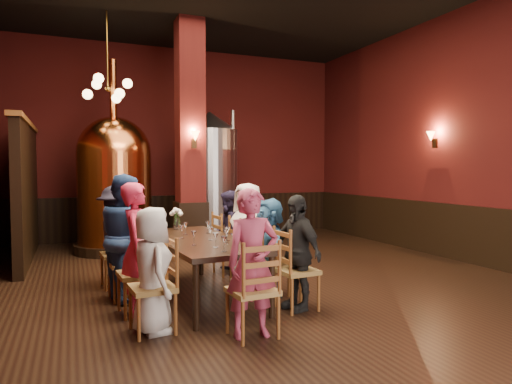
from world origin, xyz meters
name	(u,v)px	position (x,y,z in m)	size (l,w,h in m)	color
room	(260,125)	(0.00, 0.00, 2.25)	(10.00, 10.02, 4.50)	black
wainscot_right	(470,234)	(3.96, 0.00, 0.50)	(0.08, 9.90, 1.00)	black
wainscot_back	(181,216)	(0.00, 4.96, 0.50)	(7.90, 0.08, 1.00)	black
column	(190,137)	(-0.30, 2.80, 2.25)	(0.58, 0.58, 4.50)	#48110F
partition	(26,194)	(-3.20, 3.20, 1.20)	(0.22, 3.50, 2.40)	black
pendant_cluster	(108,89)	(-1.80, 2.90, 3.10)	(0.90, 0.90, 1.70)	#A57226
sconce_wall	(435,139)	(3.90, 0.80, 2.20)	(0.20, 0.20, 0.36)	black
sconce_column	(194,139)	(-0.30, 2.50, 2.20)	(0.20, 0.20, 0.36)	black
dining_table	(199,244)	(-0.96, -0.26, 0.69)	(1.19, 2.47, 0.75)	black
chair_0	(152,287)	(-1.72, -1.32, 0.46)	(0.46, 0.46, 0.92)	brown
person_0	(152,270)	(-1.72, -1.32, 0.63)	(0.62, 0.40, 1.27)	silver
chair_1	(138,273)	(-1.78, -0.65, 0.46)	(0.46, 0.46, 0.92)	brown
person_1	(137,248)	(-1.78, -0.65, 0.75)	(0.54, 0.36, 1.49)	#CA2245
chair_2	(126,263)	(-1.83, 0.01, 0.46)	(0.46, 0.46, 0.92)	brown
person_2	(126,236)	(-1.83, 0.01, 0.79)	(0.77, 0.38, 1.59)	navy
chair_3	(117,254)	(-1.88, 0.67, 0.46)	(0.46, 0.46, 0.92)	brown
person_3	(117,236)	(-1.88, 0.67, 0.71)	(0.92, 0.53, 1.42)	black
chair_4	(297,270)	(-0.03, -1.19, 0.46)	(0.46, 0.46, 0.92)	brown
person_4	(297,252)	(-0.03, -1.19, 0.67)	(0.79, 0.33, 1.35)	black
chair_5	(270,260)	(-0.08, -0.52, 0.46)	(0.46, 0.46, 0.92)	brown
person_5	(270,247)	(-0.08, -0.52, 0.63)	(1.18, 0.37, 1.27)	#306392
chair_6	(248,252)	(-0.13, 0.14, 0.46)	(0.46, 0.46, 0.92)	brown
person_6	(248,234)	(-0.13, 0.14, 0.72)	(0.70, 0.46, 1.44)	beige
chair_7	(229,245)	(-0.19, 0.81, 0.46)	(0.46, 0.46, 0.92)	brown
person_7	(229,232)	(-0.19, 0.81, 0.65)	(0.64, 0.31, 1.31)	#211B36
chair_8	(252,290)	(-0.83, -1.80, 0.46)	(0.46, 0.46, 0.92)	brown
person_8	(252,263)	(-0.83, -1.80, 0.73)	(0.53, 0.35, 1.46)	#9B3350
copper_kettle	(115,182)	(-1.66, 3.50, 1.37)	(1.60, 1.60, 3.77)	black
steel_vessel	(210,178)	(0.37, 3.72, 1.44)	(1.39, 1.39, 2.88)	#B2B2B7
rose_vase	(177,215)	(-1.02, 0.74, 0.96)	(0.19, 0.19, 0.33)	white
wine_glass_0	(226,236)	(-0.75, -0.73, 0.83)	(0.07, 0.07, 0.17)	white
wine_glass_1	(227,234)	(-0.67, -0.54, 0.83)	(0.07, 0.07, 0.17)	white
wine_glass_2	(224,244)	(-0.94, -1.24, 0.83)	(0.07, 0.07, 0.17)	white
wine_glass_3	(194,238)	(-1.14, -0.71, 0.83)	(0.07, 0.07, 0.17)	white
wine_glass_4	(210,234)	(-0.86, -0.44, 0.83)	(0.07, 0.07, 0.17)	white
wine_glass_5	(216,240)	(-0.95, -0.96, 0.83)	(0.07, 0.07, 0.17)	white
wine_glass_6	(248,241)	(-0.63, -1.14, 0.83)	(0.07, 0.07, 0.17)	white
wine_glass_7	(208,227)	(-0.71, 0.18, 0.83)	(0.07, 0.07, 0.17)	white
wine_glass_8	(185,229)	(-1.04, 0.14, 0.83)	(0.07, 0.07, 0.17)	white
wine_glass_9	(182,232)	(-1.15, -0.15, 0.83)	(0.07, 0.07, 0.17)	white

